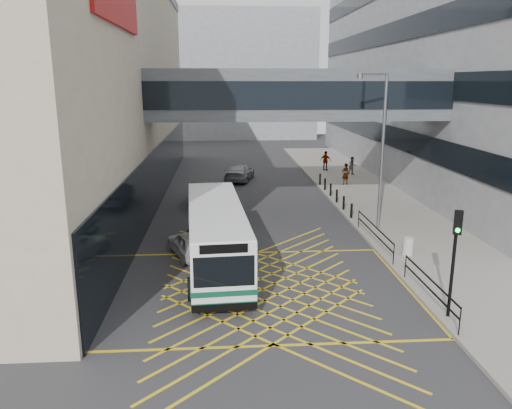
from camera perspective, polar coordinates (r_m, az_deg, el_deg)
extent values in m
plane|color=#333335|center=(20.79, 0.75, -9.67)|extent=(120.00, 120.00, 0.00)
cube|color=black|center=(35.82, -10.89, 3.56)|extent=(0.10, 41.50, 4.00)
cube|color=#A4130F|center=(23.60, -15.58, 21.21)|extent=(0.18, 9.00, 1.80)
cube|color=black|center=(45.26, 13.67, 8.12)|extent=(0.10, 43.50, 1.60)
cube|color=black|center=(45.05, 13.97, 13.18)|extent=(0.10, 43.50, 1.60)
cube|color=black|center=(45.19, 14.28, 18.25)|extent=(0.10, 43.50, 1.60)
cube|color=gray|center=(78.98, -4.32, 14.46)|extent=(28.00, 16.00, 18.00)
cube|color=#4A4F54|center=(31.32, 4.61, 12.43)|extent=(20.00, 4.00, 3.00)
cube|color=black|center=(29.32, 5.19, 12.31)|extent=(19.50, 0.06, 1.60)
cube|color=black|center=(33.32, 4.09, 12.53)|extent=(19.50, 0.06, 1.60)
cube|color=gray|center=(36.52, 13.04, 0.57)|extent=(6.00, 54.00, 0.16)
cube|color=gold|center=(20.79, 0.75, -9.66)|extent=(12.00, 9.00, 0.01)
cube|color=white|center=(22.61, -4.59, -3.40)|extent=(3.02, 10.46, 2.54)
cube|color=#0D412F|center=(22.97, -4.53, -6.04)|extent=(3.06, 10.50, 0.32)
cube|color=#0D412F|center=(22.80, -4.56, -4.87)|extent=(3.08, 10.50, 0.21)
cube|color=black|center=(23.06, -4.68, -2.21)|extent=(2.99, 9.15, 0.99)
cube|color=black|center=(17.69, -3.68, -7.64)|extent=(2.16, 0.22, 1.13)
cube|color=black|center=(17.38, -3.72, -5.07)|extent=(1.69, 0.17, 0.33)
cube|color=white|center=(22.26, -4.65, -0.27)|extent=(2.99, 10.37, 0.09)
cube|color=black|center=(18.22, -3.60, -11.65)|extent=(2.35, 0.25, 0.28)
cube|color=black|center=(27.88, -5.13, -2.46)|extent=(2.35, 0.25, 0.28)
cylinder|color=black|center=(19.81, -7.44, -9.55)|extent=(0.32, 0.95, 0.94)
cylinder|color=black|center=(19.94, -0.54, -9.27)|extent=(0.32, 0.95, 0.94)
cylinder|color=black|center=(25.79, -7.54, -3.89)|extent=(0.32, 0.95, 0.94)
cylinder|color=black|center=(25.89, -2.29, -3.71)|extent=(0.32, 0.95, 0.94)
imported|color=silver|center=(24.53, -7.58, -4.43)|extent=(3.01, 4.33, 1.27)
imported|color=black|center=(34.78, -6.04, 1.36)|extent=(1.97, 4.96, 1.55)
imported|color=gray|center=(42.65, -1.90, 3.73)|extent=(3.05, 5.05, 1.47)
cylinder|color=black|center=(18.88, 21.51, -7.21)|extent=(0.15, 0.15, 3.34)
cube|color=black|center=(18.11, 22.10, -1.92)|extent=(0.32, 0.26, 0.84)
sphere|color=#19E533|center=(18.08, 22.06, -2.75)|extent=(0.20, 0.20, 0.16)
cylinder|color=slate|center=(28.44, 14.22, 5.63)|extent=(0.22, 0.22, 8.50)
cube|color=slate|center=(27.66, 13.31, 14.30)|extent=(1.64, 0.65, 0.11)
cylinder|color=slate|center=(27.17, 11.80, 14.20)|extent=(0.38, 0.38, 0.27)
cylinder|color=#ADA89E|center=(25.11, 16.97, -4.60)|extent=(0.50, 0.50, 0.87)
cube|color=black|center=(20.00, 19.29, -8.04)|extent=(0.05, 5.00, 0.05)
cube|color=black|center=(20.14, 19.19, -9.10)|extent=(0.05, 5.00, 0.05)
cube|color=black|center=(26.20, 13.41, -2.41)|extent=(0.05, 6.00, 0.05)
cube|color=black|center=(26.31, 13.36, -3.25)|extent=(0.05, 6.00, 0.05)
cylinder|color=black|center=(18.11, 22.27, -12.24)|extent=(0.04, 0.04, 1.00)
cylinder|color=black|center=(22.31, 16.71, -6.77)|extent=(0.04, 0.04, 1.00)
cylinder|color=black|center=(23.63, 15.46, -5.50)|extent=(0.04, 0.04, 1.00)
cylinder|color=black|center=(29.09, 11.64, -1.60)|extent=(0.04, 0.04, 1.00)
cylinder|color=black|center=(30.99, 10.85, -0.70)|extent=(0.14, 0.14, 0.90)
cylinder|color=black|center=(32.86, 9.99, 0.19)|extent=(0.14, 0.14, 0.90)
cylinder|color=black|center=(34.76, 9.21, 0.97)|extent=(0.14, 0.14, 0.90)
cylinder|color=black|center=(36.66, 8.52, 1.68)|extent=(0.14, 0.14, 0.90)
cylinder|color=black|center=(38.57, 7.90, 2.32)|extent=(0.14, 0.14, 0.90)
cylinder|color=black|center=(40.49, 7.33, 2.89)|extent=(0.14, 0.14, 0.90)
imported|color=gray|center=(40.78, 10.17, 3.45)|extent=(0.82, 0.72, 1.72)
imported|color=gray|center=(45.18, 10.96, 4.36)|extent=(0.82, 0.53, 1.60)
imported|color=gray|center=(46.96, 7.97, 4.96)|extent=(1.17, 1.00, 1.80)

